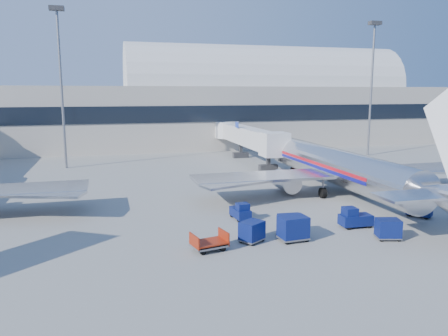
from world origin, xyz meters
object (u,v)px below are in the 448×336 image
object	(u,v)px
airliner_main	(341,168)
barrier_near	(419,191)
tug_right	(418,210)
cart_open_red	(210,244)
barrier_mid	(445,189)
cart_solo_near	(388,229)
jetbridge_near	(245,136)
mast_east	(372,69)
tug_lead	(354,218)
cart_train_b	(293,228)
cart_train_c	(252,231)
cart_train_a	(290,225)
mast_west	(60,64)
tug_left	(241,212)

from	to	relation	value
airliner_main	barrier_near	size ratio (longest dim) A/B	12.42
tug_right	cart_open_red	size ratio (longest dim) A/B	0.84
barrier_mid	cart_solo_near	world-z (taller)	cart_solo_near
barrier_near	cart_solo_near	size ratio (longest dim) A/B	1.47
jetbridge_near	mast_east	distance (m)	24.91
tug_lead	tug_right	size ratio (longest dim) A/B	1.17
barrier_near	barrier_mid	distance (m)	3.30
mast_east	cart_solo_near	size ratio (longest dim) A/B	11.05
mast_east	cart_train_b	world-z (taller)	mast_east
barrier_mid	cart_train_c	xyz separation A→B (m)	(-25.42, -9.45, 0.38)
tug_lead	cart_train_b	bearing A→B (deg)	-162.80
tug_lead	cart_solo_near	bearing A→B (deg)	-74.96
mast_east	cart_train_a	bearing A→B (deg)	-129.90
cart_train_a	mast_west	bearing A→B (deg)	121.23
jetbridge_near	cart_train_c	bearing A→B (deg)	-107.03
barrier_mid	barrier_near	bearing A→B (deg)	180.00
tug_right	cart_solo_near	size ratio (longest dim) A/B	1.10
cart_train_a	jetbridge_near	bearing A→B (deg)	81.10
mast_west	cart_train_b	distance (m)	44.61
mast_west	barrier_near	world-z (taller)	mast_west
mast_east	barrier_mid	world-z (taller)	mast_east
tug_right	cart_train_b	distance (m)	13.69
mast_west	cart_train_a	size ratio (longest dim) A/B	11.76
jetbridge_near	barrier_mid	size ratio (longest dim) A/B	9.17
barrier_mid	cart_train_c	world-z (taller)	cart_train_c
barrier_mid	cart_train_c	bearing A→B (deg)	-159.61
mast_west	cart_train_c	world-z (taller)	mast_west
mast_east	tug_left	size ratio (longest dim) A/B	9.25
cart_train_b	cart_train_c	world-z (taller)	cart_train_b
jetbridge_near	tug_right	bearing A→B (deg)	-82.53
jetbridge_near	cart_open_red	size ratio (longest dim) A/B	10.25
mast_east	barrier_mid	distance (m)	32.64
mast_west	cart_open_red	size ratio (longest dim) A/B	8.42
mast_west	barrier_near	size ratio (longest dim) A/B	7.53
jetbridge_near	cart_open_red	distance (m)	42.10
barrier_near	cart_open_red	size ratio (longest dim) A/B	1.12
jetbridge_near	cart_train_c	xyz separation A→B (m)	(-11.72, -38.26, -3.10)
cart_open_red	jetbridge_near	bearing A→B (deg)	56.50
mast_west	airliner_main	bearing A→B (deg)	-40.36
tug_left	cart_train_b	xyz separation A→B (m)	(2.12, -6.28, 0.30)
mast_west	cart_train_b	bearing A→B (deg)	-63.50
mast_west	cart_open_red	xyz separation A→B (m)	(12.48, -38.33, -14.33)
cart_train_a	tug_lead	bearing A→B (deg)	9.23
cart_train_a	cart_train_c	world-z (taller)	cart_train_a
tug_lead	cart_train_c	size ratio (longest dim) A/B	1.18
mast_east	barrier_near	bearing A→B (deg)	-113.20
tug_left	cart_open_red	size ratio (longest dim) A/B	0.91
barrier_near	tug_left	size ratio (longest dim) A/B	1.23
airliner_main	cart_open_red	distance (m)	21.86
tug_lead	cart_train_a	bearing A→B (deg)	-172.87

